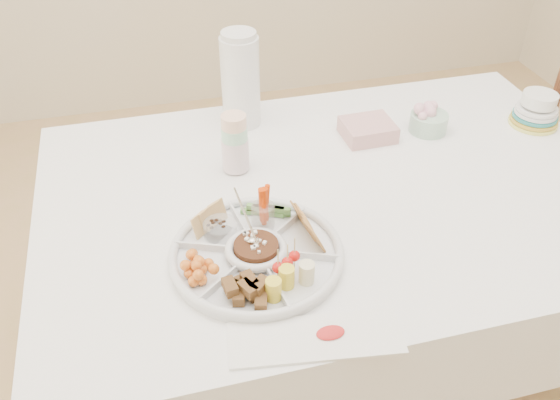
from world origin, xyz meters
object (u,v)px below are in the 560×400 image
object	(u,v)px
dining_table	(331,291)
chair	(546,158)
thermos	(240,79)
plate_stack	(536,111)
party_tray	(256,252)

from	to	relation	value
dining_table	chair	world-z (taller)	chair
chair	thermos	xyz separation A→B (m)	(-1.03, 0.13, 0.37)
dining_table	plate_stack	xyz separation A→B (m)	(0.67, 0.16, 0.42)
party_tray	thermos	size ratio (longest dim) A/B	1.31
thermos	plate_stack	size ratio (longest dim) A/B	2.03
dining_table	party_tray	bearing A→B (deg)	-142.39
dining_table	plate_stack	distance (m)	0.81
dining_table	plate_stack	size ratio (longest dim) A/B	10.66
thermos	plate_stack	xyz separation A→B (m)	(0.84, -0.23, -0.10)
thermos	party_tray	bearing A→B (deg)	-98.76
thermos	plate_stack	bearing A→B (deg)	-15.29
chair	thermos	world-z (taller)	chair
chair	dining_table	bearing A→B (deg)	-171.98
dining_table	plate_stack	bearing A→B (deg)	13.56
party_tray	dining_table	bearing A→B (deg)	37.61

